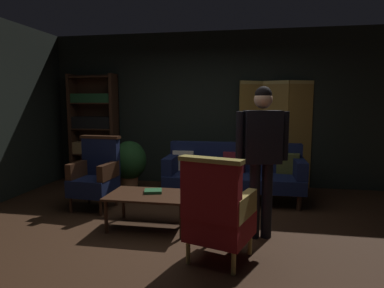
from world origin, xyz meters
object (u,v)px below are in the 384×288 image
Objects in this scene: bookshelf at (94,127)px; velvet_couch at (234,171)px; armchair_gilt_accent at (218,212)px; potted_plant at (129,162)px; standing_figure at (262,148)px; book_green_cloth at (153,191)px; armchair_wing_left at (96,175)px; folding_screen at (275,133)px; coffee_table at (150,198)px.

velvet_couch is at bearing -15.33° from bookshelf.
armchair_gilt_accent reaches higher than potted_plant.
potted_plant is (-1.79, 0.16, 0.05)m from velvet_couch.
velvet_couch is at bearing 89.09° from armchair_gilt_accent.
book_green_cloth is at bearing 173.47° from standing_figure.
armchair_wing_left is 0.61× the size of standing_figure.
folding_screen is 1.90× the size of coffee_table.
bookshelf is at bearing 144.31° from standing_figure.
bookshelf is at bearing 147.53° from potted_plant.
bookshelf is 2.34× the size of potted_plant.
folding_screen is 3.10m from armchair_gilt_accent.
velvet_couch is 2.09m from armchair_wing_left.
folding_screen reaches higher than armchair_wing_left.
folding_screen is 3.37m from bookshelf.
bookshelf reaches higher than book_green_cloth.
armchair_wing_left is at bearing 163.75° from standing_figure.
folding_screen is 1.19m from velvet_couch.
standing_figure is (-0.28, -2.31, 0.04)m from folding_screen.
armchair_gilt_accent is 1.00× the size of armchair_wing_left.
velvet_couch is 1.61m from book_green_cloth.
standing_figure is (2.32, -0.68, 0.54)m from armchair_wing_left.
bookshelf is 0.97× the size of velvet_couch.
standing_figure reaches higher than coffee_table.
armchair_gilt_accent is (2.67, -2.89, -0.57)m from bookshelf.
velvet_couch is (-0.66, -0.83, -0.53)m from folding_screen.
standing_figure is at bearing -75.42° from velvet_couch.
armchair_wing_left is 4.91× the size of book_green_cloth.
coffee_table is (-1.60, -2.24, -0.61)m from folding_screen.
standing_figure is 1.44m from book_green_cloth.
potted_plant is (0.91, -0.58, -0.55)m from bookshelf.
bookshelf reaches higher than folding_screen.
folding_screen is 2.73m from book_green_cloth.
velvet_couch is at bearing 22.44° from armchair_wing_left.
bookshelf is 1.97× the size of armchair_gilt_accent.
velvet_couch is 1.80m from potted_plant.
bookshelf is 2.86m from velvet_couch.
potted_plant is 1.72m from book_green_cloth.
armchair_gilt_accent is (-0.70, -2.98, -0.50)m from folding_screen.
coffee_table is 0.59× the size of standing_figure.
velvet_couch is at bearing 55.32° from book_green_cloth.
folding_screen reaches higher than velvet_couch.
bookshelf is at bearing 164.67° from velvet_couch.
coffee_table is at bearing -104.49° from book_green_cloth.
standing_figure is (0.42, 0.67, 0.54)m from armchair_gilt_accent.
bookshelf is 9.67× the size of book_green_cloth.
standing_figure is at bearing -16.25° from armchair_wing_left.
potted_plant is (-2.45, -0.67, -0.48)m from folding_screen.
bookshelf is at bearing 129.42° from coffee_table.
bookshelf is at bearing -178.43° from folding_screen.
armchair_wing_left is at bearing -63.58° from bookshelf.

